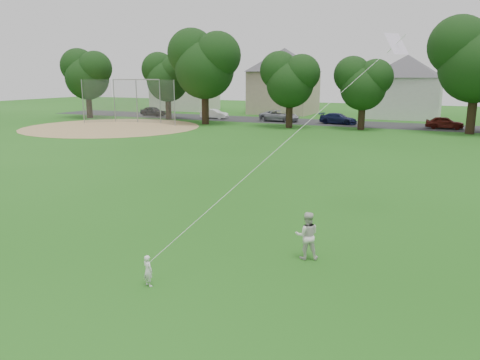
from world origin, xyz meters
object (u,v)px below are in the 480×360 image
at_px(kite, 294,135).
at_px(toddler, 148,271).
at_px(baseball_backstop, 134,101).
at_px(older_boy, 307,235).

bearing_deg(kite, toddler, -115.89).
xyz_separation_m(toddler, baseball_backstop, (-26.23, 33.55, 1.97)).
bearing_deg(toddler, kite, -100.57).
xyz_separation_m(older_boy, kite, (-0.87, 1.13, 2.78)).
distance_m(older_boy, baseball_backstop, 42.04).
distance_m(toddler, kite, 5.99).
xyz_separation_m(older_boy, baseball_backstop, (-29.34, 30.06, 1.68)).
height_order(older_boy, kite, kite).
height_order(older_boy, baseball_backstop, baseball_backstop).
bearing_deg(baseball_backstop, kite, -45.45).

